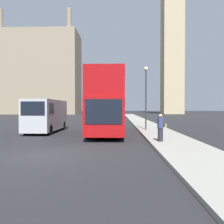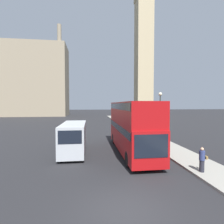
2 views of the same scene
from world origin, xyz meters
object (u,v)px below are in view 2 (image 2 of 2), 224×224
at_px(pedestrian, 202,160).
at_px(street_lamp, 160,111).
at_px(clock_tower, 144,33).
at_px(white_van, 74,137).
at_px(red_double_decker_bus, 131,125).

xyz_separation_m(pedestrian, street_lamp, (0.01, 6.80, 2.86)).
bearing_deg(clock_tower, pedestrian, -104.17).
height_order(white_van, street_lamp, street_lamp).
relative_size(clock_tower, pedestrian, 44.62).
bearing_deg(pedestrian, clock_tower, 75.83).
distance_m(red_double_decker_bus, white_van, 5.38).
bearing_deg(red_double_decker_bus, street_lamp, 19.80).
distance_m(red_double_decker_bus, pedestrian, 6.71).
bearing_deg(pedestrian, white_van, 145.62).
xyz_separation_m(clock_tower, street_lamp, (-16.35, -58.02, -31.93)).
bearing_deg(street_lamp, clock_tower, 74.26).
distance_m(pedestrian, street_lamp, 7.38).
bearing_deg(pedestrian, red_double_decker_bus, 120.18).
distance_m(clock_tower, pedestrian, 75.37).
bearing_deg(street_lamp, pedestrian, -90.10).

